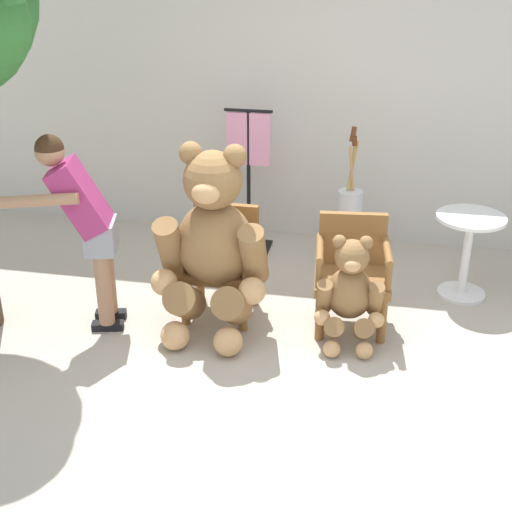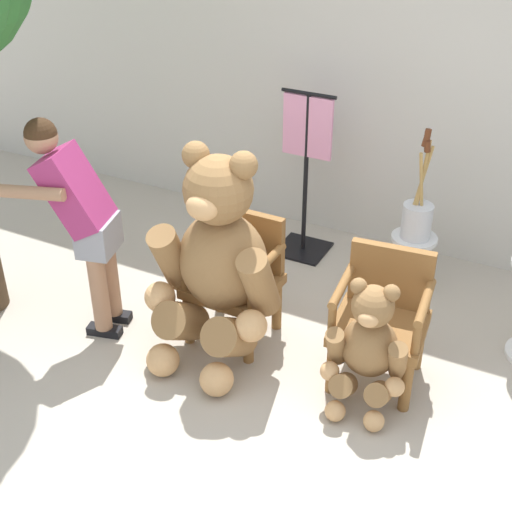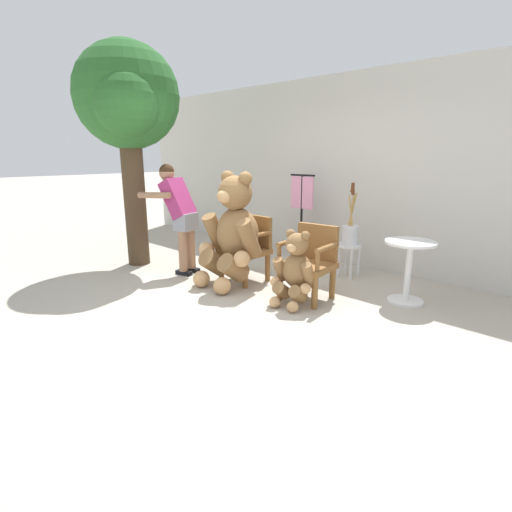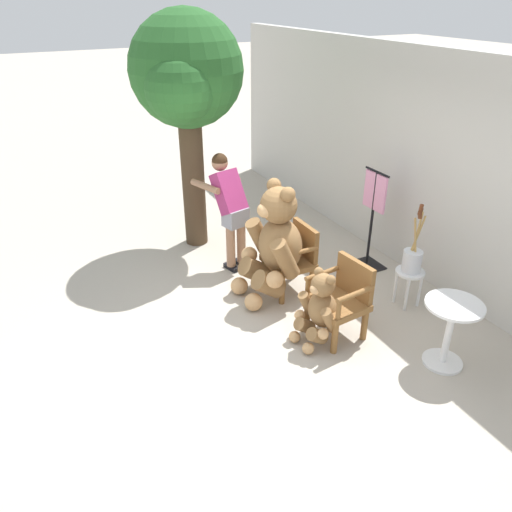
{
  "view_description": "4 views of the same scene",
  "coord_description": "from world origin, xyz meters",
  "px_view_note": "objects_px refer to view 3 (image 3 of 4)",
  "views": [
    {
      "loc": [
        0.74,
        -4.28,
        2.87
      ],
      "look_at": [
        -0.14,
        0.16,
        0.74
      ],
      "focal_mm": 50.0,
      "sensor_mm": 36.0,
      "label": 1
    },
    {
      "loc": [
        1.44,
        -2.89,
        3.06
      ],
      "look_at": [
        -0.22,
        0.35,
        0.85
      ],
      "focal_mm": 50.0,
      "sensor_mm": 36.0,
      "label": 2
    },
    {
      "loc": [
        3.15,
        -3.02,
        1.66
      ],
      "look_at": [
        0.24,
        0.03,
        0.58
      ],
      "focal_mm": 28.0,
      "sensor_mm": 36.0,
      "label": 3
    },
    {
      "loc": [
        4.07,
        -2.2,
        3.38
      ],
      "look_at": [
        -0.3,
        0.03,
        0.73
      ],
      "focal_mm": 35.0,
      "sensor_mm": 36.0,
      "label": 4
    }
  ],
  "objects_px": {
    "wooden_chair_right": "(310,260)",
    "teddy_bear_large": "(233,231)",
    "clothing_display_stand": "(301,217)",
    "wooden_chair_left": "(248,246)",
    "white_stool": "(349,252)",
    "teddy_bear_small": "(295,269)",
    "brush_bucket": "(350,232)",
    "person_visitor": "(179,209)",
    "patio_tree": "(127,103)",
    "round_side_table": "(409,265)"
  },
  "relations": [
    {
      "from": "wooden_chair_left",
      "to": "brush_bucket",
      "type": "height_order",
      "value": "brush_bucket"
    },
    {
      "from": "wooden_chair_left",
      "to": "teddy_bear_small",
      "type": "xyz_separation_m",
      "value": [
        1.03,
        -0.29,
        -0.05
      ]
    },
    {
      "from": "person_visitor",
      "to": "clothing_display_stand",
      "type": "distance_m",
      "value": 1.87
    },
    {
      "from": "wooden_chair_left",
      "to": "person_visitor",
      "type": "xyz_separation_m",
      "value": [
        -0.94,
        -0.41,
        0.45
      ]
    },
    {
      "from": "teddy_bear_small",
      "to": "clothing_display_stand",
      "type": "bearing_deg",
      "value": 125.47
    },
    {
      "from": "person_visitor",
      "to": "clothing_display_stand",
      "type": "height_order",
      "value": "person_visitor"
    },
    {
      "from": "wooden_chair_right",
      "to": "brush_bucket",
      "type": "height_order",
      "value": "brush_bucket"
    },
    {
      "from": "teddy_bear_large",
      "to": "white_stool",
      "type": "relative_size",
      "value": 3.16
    },
    {
      "from": "round_side_table",
      "to": "patio_tree",
      "type": "height_order",
      "value": "patio_tree"
    },
    {
      "from": "teddy_bear_small",
      "to": "clothing_display_stand",
      "type": "distance_m",
      "value": 1.87
    },
    {
      "from": "clothing_display_stand",
      "to": "brush_bucket",
      "type": "bearing_deg",
      "value": -9.69
    },
    {
      "from": "wooden_chair_right",
      "to": "round_side_table",
      "type": "distance_m",
      "value": 1.11
    },
    {
      "from": "clothing_display_stand",
      "to": "wooden_chair_right",
      "type": "bearing_deg",
      "value": -48.93
    },
    {
      "from": "patio_tree",
      "to": "white_stool",
      "type": "bearing_deg",
      "value": 32.09
    },
    {
      "from": "wooden_chair_right",
      "to": "brush_bucket",
      "type": "relative_size",
      "value": 1.03
    },
    {
      "from": "person_visitor",
      "to": "wooden_chair_left",
      "type": "bearing_deg",
      "value": 23.89
    },
    {
      "from": "teddy_bear_large",
      "to": "clothing_display_stand",
      "type": "height_order",
      "value": "teddy_bear_large"
    },
    {
      "from": "teddy_bear_large",
      "to": "brush_bucket",
      "type": "distance_m",
      "value": 1.6
    },
    {
      "from": "wooden_chair_left",
      "to": "white_stool",
      "type": "bearing_deg",
      "value": 48.79
    },
    {
      "from": "white_stool",
      "to": "patio_tree",
      "type": "relative_size",
      "value": 0.14
    },
    {
      "from": "round_side_table",
      "to": "patio_tree",
      "type": "bearing_deg",
      "value": -160.94
    },
    {
      "from": "person_visitor",
      "to": "round_side_table",
      "type": "bearing_deg",
      "value": 20.35
    },
    {
      "from": "person_visitor",
      "to": "patio_tree",
      "type": "height_order",
      "value": "patio_tree"
    },
    {
      "from": "brush_bucket",
      "to": "patio_tree",
      "type": "bearing_deg",
      "value": -147.9
    },
    {
      "from": "brush_bucket",
      "to": "wooden_chair_right",
      "type": "bearing_deg",
      "value": -84.42
    },
    {
      "from": "wooden_chair_left",
      "to": "patio_tree",
      "type": "xyz_separation_m",
      "value": [
        -1.75,
        -0.62,
        1.9
      ]
    },
    {
      "from": "brush_bucket",
      "to": "teddy_bear_small",
      "type": "bearing_deg",
      "value": -85.14
    },
    {
      "from": "teddy_bear_small",
      "to": "round_side_table",
      "type": "bearing_deg",
      "value": 46.4
    },
    {
      "from": "wooden_chair_left",
      "to": "round_side_table",
      "type": "relative_size",
      "value": 1.19
    },
    {
      "from": "teddy_bear_large",
      "to": "round_side_table",
      "type": "height_order",
      "value": "teddy_bear_large"
    },
    {
      "from": "person_visitor",
      "to": "teddy_bear_small",
      "type": "bearing_deg",
      "value": 3.7
    },
    {
      "from": "round_side_table",
      "to": "wooden_chair_right",
      "type": "bearing_deg",
      "value": -144.33
    },
    {
      "from": "wooden_chair_right",
      "to": "teddy_bear_small",
      "type": "bearing_deg",
      "value": -87.75
    },
    {
      "from": "wooden_chair_right",
      "to": "teddy_bear_large",
      "type": "relative_size",
      "value": 0.59
    },
    {
      "from": "brush_bucket",
      "to": "white_stool",
      "type": "bearing_deg",
      "value": -51.73
    },
    {
      "from": "teddy_bear_small",
      "to": "clothing_display_stand",
      "type": "height_order",
      "value": "clothing_display_stand"
    },
    {
      "from": "teddy_bear_small",
      "to": "wooden_chair_left",
      "type": "bearing_deg",
      "value": 164.45
    },
    {
      "from": "brush_bucket",
      "to": "clothing_display_stand",
      "type": "relative_size",
      "value": 0.61
    },
    {
      "from": "wooden_chair_left",
      "to": "wooden_chair_right",
      "type": "height_order",
      "value": "same"
    },
    {
      "from": "white_stool",
      "to": "clothing_display_stand",
      "type": "distance_m",
      "value": 1.04
    },
    {
      "from": "teddy_bear_small",
      "to": "patio_tree",
      "type": "relative_size",
      "value": 0.27
    },
    {
      "from": "brush_bucket",
      "to": "patio_tree",
      "type": "xyz_separation_m",
      "value": [
        -2.66,
        -1.67,
        1.73
      ]
    },
    {
      "from": "white_stool",
      "to": "round_side_table",
      "type": "xyz_separation_m",
      "value": [
        1.0,
        -0.4,
        0.09
      ]
    },
    {
      "from": "wooden_chair_right",
      "to": "brush_bucket",
      "type": "bearing_deg",
      "value": 95.58
    },
    {
      "from": "teddy_bear_small",
      "to": "patio_tree",
      "type": "xyz_separation_m",
      "value": [
        -2.78,
        -0.33,
        1.94
      ]
    },
    {
      "from": "wooden_chair_left",
      "to": "teddy_bear_large",
      "type": "relative_size",
      "value": 0.59
    },
    {
      "from": "teddy_bear_large",
      "to": "white_stool",
      "type": "distance_m",
      "value": 1.64
    },
    {
      "from": "teddy_bear_small",
      "to": "person_visitor",
      "type": "height_order",
      "value": "person_visitor"
    },
    {
      "from": "wooden_chair_left",
      "to": "brush_bucket",
      "type": "xyz_separation_m",
      "value": [
        0.92,
        1.05,
        0.17
      ]
    },
    {
      "from": "white_stool",
      "to": "clothing_display_stand",
      "type": "xyz_separation_m",
      "value": [
        -0.96,
        0.16,
        0.36
      ]
    }
  ]
}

